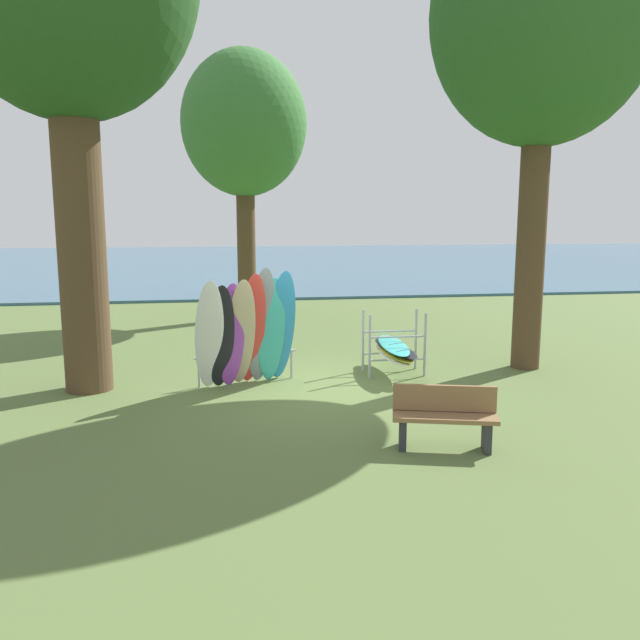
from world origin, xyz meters
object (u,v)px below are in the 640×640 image
at_px(tree_mid_behind, 244,126).
at_px(park_bench, 445,416).
at_px(leaning_board_pile, 247,332).
at_px(board_storage_rack, 394,349).
at_px(tree_foreground_right, 543,18).

distance_m(tree_mid_behind, park_bench, 12.80).
height_order(leaning_board_pile, park_bench, leaning_board_pile).
xyz_separation_m(tree_mid_behind, park_bench, (2.18, -11.49, -5.18)).
relative_size(leaning_board_pile, board_storage_rack, 1.04).
bearing_deg(leaning_board_pile, board_storage_rack, 10.26).
height_order(tree_foreground_right, tree_mid_behind, tree_foreground_right).
bearing_deg(board_storage_rack, tree_mid_behind, 109.36).
bearing_deg(tree_mid_behind, tree_foreground_right, -53.34).
xyz_separation_m(board_storage_rack, park_bench, (-0.40, -4.13, -0.04)).
distance_m(tree_foreground_right, park_bench, 8.29).
height_order(tree_foreground_right, leaning_board_pile, tree_foreground_right).
height_order(board_storage_rack, park_bench, board_storage_rack).
bearing_deg(park_bench, board_storage_rack, 84.41).
bearing_deg(leaning_board_pile, tree_mid_behind, 87.65).
distance_m(tree_mid_behind, leaning_board_pile, 9.14).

